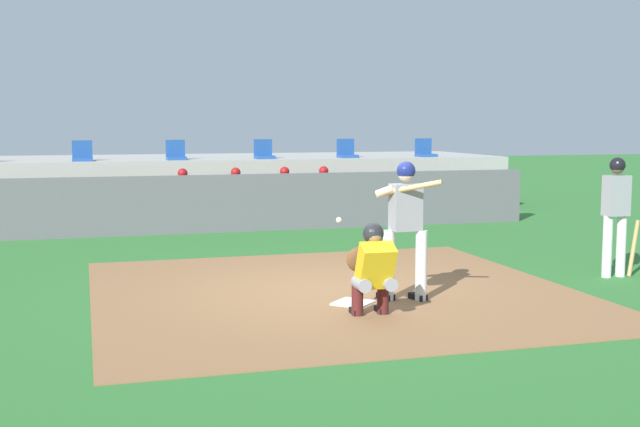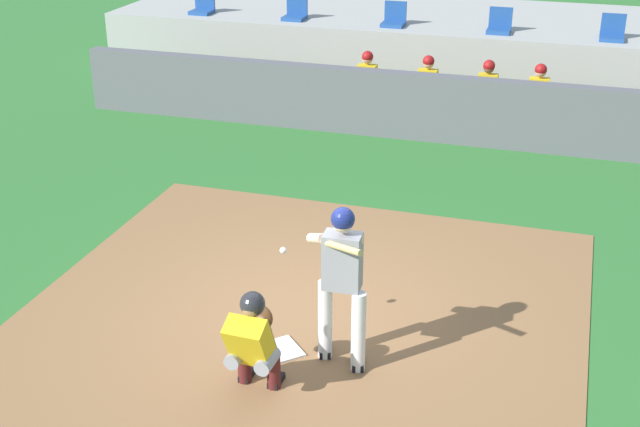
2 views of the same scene
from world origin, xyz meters
The scene contains 17 objects.
ground_plane centered at (0.00, 0.00, 0.00)m, with size 80.00×80.00×0.00m, color #2D6B2D.
dirt_infield centered at (0.00, 0.00, 0.01)m, with size 6.40×6.40×0.01m, color olive.
home_plate centered at (0.00, -0.80, 0.02)m, with size 0.44×0.44×0.02m, color white.
batter_at_plate centered at (0.69, -0.80, 1.04)m, with size 0.73×0.73×1.80m.
catcher_crouched centered at (0.00, -1.50, 0.61)m, with size 0.49×1.46×1.13m.
dugout_wall centered at (0.00, 6.50, 0.60)m, with size 13.00×0.30×1.20m, color #59595E.
dugout_bench centered at (0.00, 7.50, 0.23)m, with size 11.80×0.44×0.45m, color olive.
dugout_player_0 centered at (-1.16, 7.34, 0.67)m, with size 0.49×0.70×1.30m.
dugout_player_1 centered at (0.02, 7.34, 0.67)m, with size 0.49×0.70×1.30m.
dugout_player_2 centered at (1.14, 7.34, 0.67)m, with size 0.49×0.70×1.30m.
dugout_player_3 centered at (2.07, 7.34, 0.67)m, with size 0.49×0.70×1.30m.
stands_platform centered at (0.00, 10.90, 0.70)m, with size 15.00×4.40×1.40m, color #9E9E99.
stadium_seat_0 centered at (-5.42, 9.38, 1.53)m, with size 0.46×0.46×0.48m.
stadium_seat_1 centered at (-3.25, 9.38, 1.53)m, with size 0.46×0.46×0.48m.
stadium_seat_2 centered at (-1.08, 9.38, 1.53)m, with size 0.46×0.46×0.48m.
stadium_seat_3 centered at (1.08, 9.38, 1.53)m, with size 0.46×0.46×0.48m.
stadium_seat_4 centered at (3.25, 9.38, 1.53)m, with size 0.46×0.46×0.48m.
Camera 2 is at (2.73, -8.08, 5.18)m, focal length 47.91 mm.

